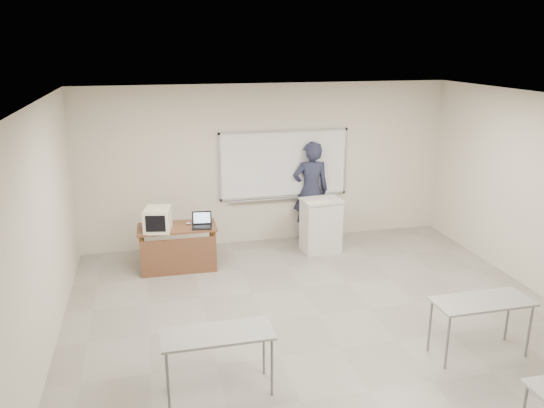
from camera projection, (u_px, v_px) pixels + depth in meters
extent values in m
cube|color=gray|center=(340.00, 349.00, 6.68)|extent=(7.00, 8.00, 0.01)
cube|color=white|center=(284.00, 164.00, 10.00)|extent=(2.40, 0.03, 1.20)
cube|color=#B7BABC|center=(284.00, 131.00, 9.81)|extent=(2.48, 0.04, 0.04)
cube|color=#B7BABC|center=(284.00, 196.00, 10.17)|extent=(2.48, 0.04, 0.04)
cube|color=#B7BABC|center=(220.00, 167.00, 9.72)|extent=(0.04, 0.04, 1.28)
cube|color=#B7BABC|center=(345.00, 161.00, 10.27)|extent=(0.04, 0.04, 1.28)
cube|color=#B7BABC|center=(284.00, 198.00, 10.14)|extent=(2.16, 0.07, 0.02)
cube|color=gray|center=(217.00, 334.00, 5.65)|extent=(1.20, 0.50, 0.03)
cylinder|color=slate|center=(168.00, 382.00, 5.44)|extent=(0.03, 0.03, 0.70)
cylinder|color=slate|center=(272.00, 367.00, 5.69)|extent=(0.03, 0.03, 0.70)
cylinder|color=slate|center=(166.00, 360.00, 5.82)|extent=(0.03, 0.03, 0.70)
cylinder|color=slate|center=(264.00, 347.00, 6.06)|extent=(0.03, 0.03, 0.70)
cube|color=gray|center=(483.00, 301.00, 6.36)|extent=(1.20, 0.50, 0.03)
cylinder|color=slate|center=(447.00, 343.00, 6.15)|extent=(0.03, 0.03, 0.70)
cylinder|color=slate|center=(529.00, 331.00, 6.40)|extent=(0.03, 0.03, 0.70)
cylinder|color=slate|center=(430.00, 326.00, 6.53)|extent=(0.03, 0.03, 0.70)
cylinder|color=slate|center=(508.00, 315.00, 6.77)|extent=(0.03, 0.03, 0.70)
cube|color=brown|center=(177.00, 227.00, 8.87)|extent=(1.30, 0.65, 0.04)
cube|color=brown|center=(179.00, 257.00, 8.71)|extent=(1.24, 0.03, 0.63)
cylinder|color=#4F3412|center=(142.00, 257.00, 8.60)|extent=(0.06, 0.06, 0.71)
cylinder|color=#4F3412|center=(215.00, 251.00, 8.86)|extent=(0.06, 0.06, 0.71)
cylinder|color=#4F3412|center=(142.00, 246.00, 9.10)|extent=(0.06, 0.06, 0.71)
cylinder|color=#4F3412|center=(211.00, 240.00, 9.36)|extent=(0.06, 0.06, 0.71)
cube|color=silver|center=(321.00, 226.00, 9.69)|extent=(0.67, 0.48, 0.95)
cube|color=silver|center=(321.00, 200.00, 9.55)|extent=(0.71, 0.52, 0.04)
cube|color=beige|center=(158.00, 219.00, 8.65)|extent=(0.40, 0.42, 0.38)
cube|color=beige|center=(159.00, 223.00, 8.44)|extent=(0.42, 0.04, 0.39)
cube|color=black|center=(159.00, 224.00, 8.42)|extent=(0.32, 0.01, 0.27)
cube|color=black|center=(202.00, 227.00, 8.78)|extent=(0.32, 0.24, 0.02)
cube|color=black|center=(202.00, 227.00, 8.77)|extent=(0.27, 0.14, 0.01)
cube|color=black|center=(201.00, 218.00, 8.89)|extent=(0.32, 0.07, 0.22)
cube|color=#A2C6F1|center=(201.00, 218.00, 8.88)|extent=(0.28, 0.05, 0.17)
ellipsoid|color=#9EA1A6|center=(189.00, 223.00, 8.95)|extent=(0.10, 0.07, 0.04)
cube|color=beige|center=(316.00, 201.00, 9.39)|extent=(0.44, 0.17, 0.02)
imported|color=black|center=(311.00, 191.00, 10.18)|extent=(0.73, 0.51, 1.93)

